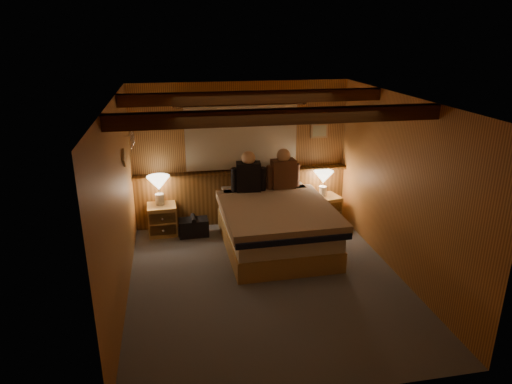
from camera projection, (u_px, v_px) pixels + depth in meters
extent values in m
plane|color=#575E67|center=(266.00, 280.00, 6.12)|extent=(4.20, 4.20, 0.00)
plane|color=tan|center=(268.00, 100.00, 5.31)|extent=(4.20, 4.20, 0.00)
plane|color=#CE934A|center=(241.00, 154.00, 7.66)|extent=(3.60, 0.00, 3.60)
plane|color=#CE934A|center=(119.00, 206.00, 5.40)|extent=(0.00, 4.20, 4.20)
plane|color=#CE934A|center=(400.00, 188.00, 6.03)|extent=(0.00, 4.20, 4.20)
plane|color=#CE934A|center=(320.00, 282.00, 3.77)|extent=(3.60, 0.00, 3.60)
cube|color=brown|center=(242.00, 197.00, 7.86)|extent=(3.60, 0.12, 0.90)
cube|color=brown|center=(242.00, 172.00, 7.64)|extent=(3.60, 0.22, 0.04)
cylinder|color=#4E2E13|center=(241.00, 104.00, 7.30)|extent=(2.10, 0.05, 0.05)
sphere|color=#4E2E13|center=(175.00, 106.00, 7.12)|extent=(0.08, 0.08, 0.08)
sphere|color=#4E2E13|center=(304.00, 102.00, 7.49)|extent=(0.08, 0.08, 0.08)
cube|color=beige|center=(241.00, 137.00, 7.50)|extent=(1.85, 0.08, 1.05)
cube|color=#4E2E13|center=(280.00, 117.00, 4.79)|extent=(3.60, 0.15, 0.16)
cube|color=#4E2E13|center=(254.00, 97.00, 6.18)|extent=(3.60, 0.15, 0.16)
cylinder|color=white|center=(129.00, 132.00, 6.71)|extent=(0.03, 0.55, 0.03)
torus|color=white|center=(131.00, 142.00, 6.62)|extent=(0.01, 0.21, 0.21)
torus|color=white|center=(132.00, 139.00, 6.83)|extent=(0.01, 0.21, 0.21)
cube|color=tan|center=(319.00, 131.00, 7.76)|extent=(0.30, 0.03, 0.25)
cube|color=beige|center=(319.00, 131.00, 7.75)|extent=(0.24, 0.01, 0.19)
cube|color=tan|center=(275.00, 237.00, 7.03)|extent=(1.56, 2.05, 0.30)
cube|color=white|center=(275.00, 221.00, 6.94)|extent=(1.51, 2.01, 0.24)
cube|color=black|center=(280.00, 218.00, 6.65)|extent=(1.61, 1.65, 0.08)
cube|color=#D59297|center=(278.00, 210.00, 6.75)|extent=(1.65, 1.85, 0.12)
cube|color=white|center=(241.00, 193.00, 7.52)|extent=(0.61, 0.36, 0.16)
cube|color=white|center=(286.00, 190.00, 7.67)|extent=(0.61, 0.36, 0.16)
cube|color=tan|center=(162.00, 219.00, 7.44)|extent=(0.47, 0.43, 0.50)
cube|color=brown|center=(162.00, 218.00, 7.23)|extent=(0.41, 0.04, 0.18)
cube|color=brown|center=(163.00, 230.00, 7.29)|extent=(0.41, 0.04, 0.18)
cylinder|color=white|center=(162.00, 218.00, 7.23)|extent=(0.03, 0.03, 0.03)
cylinder|color=white|center=(163.00, 230.00, 7.29)|extent=(0.03, 0.03, 0.03)
cube|color=tan|center=(325.00, 209.00, 7.87)|extent=(0.52, 0.48, 0.49)
cube|color=brown|center=(331.00, 208.00, 7.67)|extent=(0.40, 0.10, 0.17)
cube|color=brown|center=(331.00, 219.00, 7.74)|extent=(0.40, 0.10, 0.17)
cylinder|color=white|center=(331.00, 208.00, 7.67)|extent=(0.04, 0.04, 0.03)
cylinder|color=white|center=(331.00, 219.00, 7.74)|extent=(0.04, 0.04, 0.03)
cylinder|color=white|center=(160.00, 199.00, 7.36)|extent=(0.14, 0.14, 0.18)
cylinder|color=white|center=(159.00, 192.00, 7.31)|extent=(0.02, 0.02, 0.10)
cone|color=beige|center=(158.00, 183.00, 7.26)|extent=(0.37, 0.37, 0.22)
cylinder|color=white|center=(323.00, 191.00, 7.79)|extent=(0.13, 0.13, 0.17)
cylinder|color=white|center=(323.00, 185.00, 7.76)|extent=(0.02, 0.02, 0.09)
cone|color=beige|center=(324.00, 177.00, 7.71)|extent=(0.33, 0.33, 0.20)
cube|color=black|center=(248.00, 177.00, 7.33)|extent=(0.40, 0.26, 0.50)
cylinder|color=black|center=(235.00, 180.00, 7.33)|extent=(0.12, 0.12, 0.40)
cylinder|color=black|center=(262.00, 179.00, 7.37)|extent=(0.12, 0.12, 0.40)
sphere|color=tan|center=(248.00, 158.00, 7.23)|extent=(0.22, 0.22, 0.22)
cube|color=#4C2D1E|center=(283.00, 175.00, 7.47)|extent=(0.40, 0.25, 0.51)
cylinder|color=#4C2D1E|center=(270.00, 178.00, 7.43)|extent=(0.12, 0.12, 0.41)
cylinder|color=#4C2D1E|center=(296.00, 176.00, 7.54)|extent=(0.12, 0.12, 0.41)
sphere|color=tan|center=(283.00, 155.00, 7.37)|extent=(0.22, 0.22, 0.22)
cube|color=black|center=(194.00, 227.00, 7.41)|extent=(0.48, 0.29, 0.28)
cylinder|color=black|center=(193.00, 218.00, 7.36)|extent=(0.08, 0.28, 0.07)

